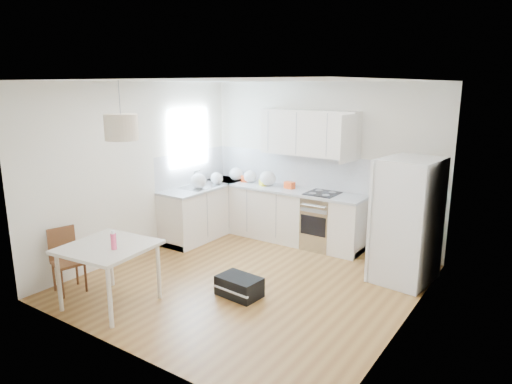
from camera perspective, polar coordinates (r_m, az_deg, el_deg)
floor at (r=6.42m, az=-0.83°, el=-11.11°), size 4.20×4.20×0.00m
ceiling at (r=5.85m, az=-0.92°, el=13.74°), size 4.20×4.20×0.00m
wall_back at (r=7.78m, az=8.05°, el=3.50°), size 4.20×0.00×4.20m
wall_left at (r=7.38m, az=-14.37°, el=2.69°), size 0.00×4.20×4.20m
wall_right at (r=5.12m, az=18.77°, el=-2.17°), size 0.00×4.20×4.20m
window_glassblock at (r=8.11m, az=-8.38°, el=6.74°), size 0.02×1.00×1.00m
cabinets_back at (r=8.00m, az=3.03°, el=-2.80°), size 3.00×0.60×0.88m
cabinets_left at (r=8.21m, az=-6.35°, el=-2.44°), size 0.60×1.80×0.88m
counter_back at (r=7.89m, az=3.07°, el=0.41°), size 3.02×0.64×0.04m
counter_left at (r=8.10m, az=-6.44°, el=0.69°), size 0.64×1.82×0.04m
backsplash_back at (r=8.07m, az=4.18°, el=2.94°), size 3.00×0.01×0.58m
backsplash_left at (r=8.23m, az=-8.05°, el=3.05°), size 0.01×1.80×0.58m
upper_cabinets at (r=7.63m, az=6.63°, el=7.34°), size 1.70×0.32×0.75m
range_oven at (r=7.64m, az=8.18°, el=-3.71°), size 0.50×0.61×0.88m
sink at (r=8.06m, az=-6.67°, el=0.73°), size 0.50×0.80×0.16m
refrigerator at (r=6.53m, az=18.53°, el=-3.41°), size 0.91×0.94×1.71m
dining_table at (r=5.82m, az=-17.98°, el=-7.14°), size 1.07×1.07×0.77m
dining_chair at (r=6.46m, az=-22.42°, el=-8.00°), size 0.43×0.43×0.84m
drink_bottle at (r=5.61m, az=-17.39°, el=-5.74°), size 0.07×0.07×0.23m
gym_bag at (r=5.98m, az=-2.10°, el=-11.70°), size 0.58×0.41×0.26m
pendant_lamp at (r=5.45m, az=-16.49°, el=7.77°), size 0.46×0.46×0.29m
grocery_bag_a at (r=8.44m, az=-2.48°, el=2.25°), size 0.27×0.23×0.24m
grocery_bag_b at (r=8.25m, az=-0.74°, el=1.95°), size 0.25×0.21×0.22m
grocery_bag_c at (r=7.98m, az=1.48°, el=1.71°), size 0.29×0.25×0.26m
grocery_bag_d at (r=8.17m, az=-4.93°, el=1.72°), size 0.23×0.20×0.21m
grocery_bag_e at (r=7.84m, az=-7.20°, el=1.37°), size 0.29×0.24×0.26m
snack_orange at (r=7.80m, az=4.22°, el=0.86°), size 0.19×0.13×0.12m
snack_yellow at (r=8.02m, az=0.86°, el=1.15°), size 0.17×0.15×0.10m
snack_red at (r=8.32m, az=-1.31°, el=1.65°), size 0.19×0.17×0.11m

